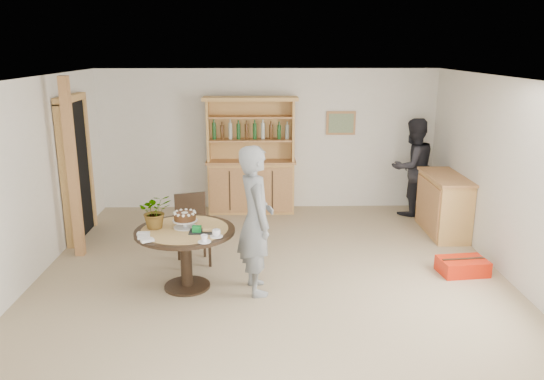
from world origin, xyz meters
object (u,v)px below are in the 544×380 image
Objects in this scene: sideboard at (444,204)px; red_suitcase at (463,266)px; hutch at (251,174)px; dining_chair at (192,224)px; adult_person at (413,167)px; dining_table at (185,241)px; teen_boy at (256,220)px.

sideboard reaches higher than red_suitcase.
red_suitcase is (2.79, -2.80, -0.59)m from hutch.
dining_chair is 4.13m from adult_person.
hutch is 3.22m from dining_table.
hutch reaches higher than adult_person.
teen_boy is at bearing -145.91° from sideboard.
sideboard is 3.57m from teen_boy.
teen_boy is at bearing -177.51° from red_suitcase.
adult_person reaches higher than dining_table.
adult_person reaches higher than sideboard.
dining_table is 0.71× the size of adult_person.
hutch is 2.16× the size of dining_chair.
dining_chair reaches higher than dining_table.
teen_boy is 1.05× the size of adult_person.
red_suitcase is (2.69, 0.43, -0.79)m from teen_boy.
adult_person is (2.69, 2.99, -0.05)m from teen_boy.
hutch is 3.29m from sideboard.
teen_boy is (-2.93, -1.99, 0.42)m from sideboard.
adult_person is (3.57, 2.06, 0.31)m from dining_chair.
dining_chair is at bearing 29.97° from teen_boy.
teen_boy is at bearing -6.71° from dining_table.
dining_chair is at bearing -164.45° from sideboard.
hutch is at bearing 76.62° from dining_table.
hutch is at bearing -28.27° from adult_person.
dining_table is at bearing 178.73° from red_suitcase.
hutch is at bearing -11.46° from teen_boy.
dining_table reaches higher than red_suitcase.
dining_table is 0.67× the size of teen_boy.
hutch is 1.62× the size of sideboard.
adult_person is (-0.24, 1.00, 0.37)m from sideboard.
teen_boy is 2.78× the size of red_suitcase.
dining_table is at bearing 69.94° from teen_boy.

